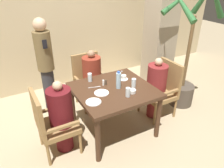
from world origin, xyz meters
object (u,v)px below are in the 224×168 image
Objects in this scene: chair_left_side at (51,122)px; chair_right_side at (163,88)px; chair_far_side at (89,79)px; glass_tall_near at (128,92)px; plate_main_left at (102,93)px; glass_tall_far at (90,77)px; diner_in_left_chair at (61,116)px; standing_host at (46,63)px; teacup_with_saucer at (124,78)px; diner_in_far_chair at (92,79)px; bowl_small at (132,91)px; water_bottle at (118,80)px; glass_tall_mid at (134,83)px; diner_in_right_chair at (156,88)px; plate_main_right at (93,102)px; potted_palm at (185,66)px.

chair_right_side is at bearing 0.00° from chair_left_side.
glass_tall_near is at bearing -87.16° from chair_far_side.
plate_main_left is at bearing 137.90° from glass_tall_near.
glass_tall_far is at bearing 26.96° from chair_left_side.
standing_host reaches higher than diner_in_left_chair.
diner_in_far_chair is at bearing 115.69° from teacup_with_saucer.
water_bottle is at bearing 115.30° from bowl_small.
standing_host is (-0.68, 0.36, 0.31)m from diner_in_far_chair.
standing_host is at bearing 123.37° from water_bottle.
glass_tall_far reaches higher than bowl_small.
standing_host is (-1.63, 1.12, 0.38)m from chair_right_side.
chair_right_side reaches higher than glass_tall_mid.
glass_tall_far is at bearing 135.57° from glass_tall_mid.
diner_in_right_chair is at bearing 180.00° from chair_right_side.
bowl_small is (-0.63, -0.23, 0.23)m from diner_in_right_chair.
diner_in_right_chair reaches higher than chair_right_side.
chair_right_side reaches higher than bowl_small.
diner_in_far_chair reaches higher than chair_right_side.
plate_main_left is at bearing 38.63° from plate_main_right.
potted_palm is at bearing -5.58° from teacup_with_saucer.
diner_in_far_chair reaches higher than plate_main_right.
teacup_with_saucer is at bearing 23.62° from plate_main_left.
diner_in_far_chair is 0.85m from water_bottle.
plate_main_left is 0.50m from glass_tall_mid.
diner_in_far_chair reaches higher than glass_tall_far.
diner_in_far_chair is at bearing 154.73° from potted_palm.
teacup_with_saucer is at bearing 74.64° from bowl_small.
potted_palm is 18.26× the size of glass_tall_near.
bowl_small is at bearing -80.41° from diner_in_far_chair.
bowl_small is 0.78× the size of glass_tall_far.
standing_host is at bearing 122.73° from glass_tall_far.
water_bottle is (-0.88, -0.02, 0.37)m from chair_right_side.
diner_in_right_chair is at bearing -37.13° from standing_host.
glass_tall_far is at bearing 88.49° from plate_main_left.
glass_tall_near reaches higher than plate_main_left.
water_bottle is (0.87, -0.02, 0.32)m from diner_in_left_chair.
potted_palm is (1.49, -0.70, 0.19)m from diner_in_far_chair.
chair_far_side is 1.22m from diner_in_right_chair.
chair_right_side is 0.40× the size of potted_palm.
chair_far_side reaches higher than glass_tall_near.
chair_right_side is 4.67× the size of plate_main_left.
chair_far_side is at bearing 105.47° from glass_tall_mid.
teacup_with_saucer is at bearing 8.44° from chair_left_side.
diner_in_far_chair is 4.15× the size of water_bottle.
plate_main_right is (0.39, -0.19, 0.21)m from diner_in_left_chair.
chair_left_side and chair_right_side have the same top height.
standing_host is (0.27, 1.12, 0.38)m from chair_left_side.
glass_tall_near is 0.29m from glass_tall_mid.
chair_left_side is at bearing -153.04° from glass_tall_far.
glass_tall_mid reaches higher than teacup_with_saucer.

